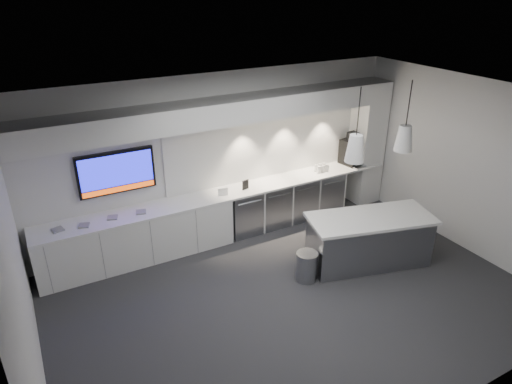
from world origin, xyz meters
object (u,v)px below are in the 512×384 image
island (369,240)px  bin (307,266)px  coffee_machine (352,151)px  wall_tv (117,172)px

island → bin: island is taller
bin → coffee_machine: coffee_machine is taller
bin → coffee_machine: bearing=38.5°
wall_tv → coffee_machine: bearing=-3.0°
island → coffee_machine: size_ratio=3.26×
coffee_machine → island: bearing=-129.8°
island → coffee_machine: (1.20, 1.98, 0.74)m
wall_tv → bin: 3.44m
island → coffee_machine: bearing=73.8°
bin → island: bearing=-4.2°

